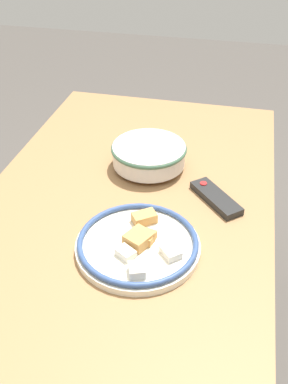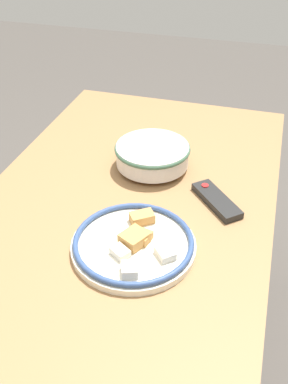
# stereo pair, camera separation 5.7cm
# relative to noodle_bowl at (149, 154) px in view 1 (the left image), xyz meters

# --- Properties ---
(ground_plane) EXTENTS (8.00, 8.00, 0.00)m
(ground_plane) POSITION_rel_noodle_bowl_xyz_m (0.27, -0.03, -0.80)
(ground_plane) COLOR #4C4742
(dining_table) EXTENTS (1.53, 0.81, 0.75)m
(dining_table) POSITION_rel_noodle_bowl_xyz_m (0.27, -0.03, -0.13)
(dining_table) COLOR olive
(dining_table) RESTS_ON ground_plane
(noodle_bowl) EXTENTS (0.23, 0.23, 0.08)m
(noodle_bowl) POSITION_rel_noodle_bowl_xyz_m (0.00, 0.00, 0.00)
(noodle_bowl) COLOR silver
(noodle_bowl) RESTS_ON dining_table
(food_plate) EXTENTS (0.30, 0.30, 0.05)m
(food_plate) POSITION_rel_noodle_bowl_xyz_m (0.37, 0.06, -0.03)
(food_plate) COLOR silver
(food_plate) RESTS_ON dining_table
(tv_remote) EXTENTS (0.17, 0.16, 0.02)m
(tv_remote) POSITION_rel_noodle_bowl_xyz_m (0.13, 0.22, -0.03)
(tv_remote) COLOR black
(tv_remote) RESTS_ON dining_table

